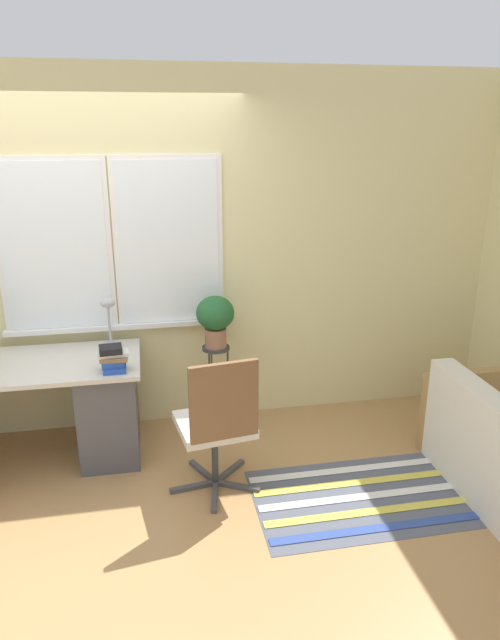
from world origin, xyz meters
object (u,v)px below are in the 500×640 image
object	(u,v)px
book_stack	(113,359)
potted_plant	(215,317)
office_chair_swivel	(218,423)
desk_lamp	(109,315)
plant_stand	(216,361)

from	to	relation	value
book_stack	potted_plant	bearing A→B (deg)	28.71
office_chair_swivel	potted_plant	distance (m)	0.93
desk_lamp	plant_stand	bearing A→B (deg)	-4.33
desk_lamp	office_chair_swivel	xyz separation A→B (m)	(0.67, -0.88, -0.47)
desk_lamp	book_stack	size ratio (longest dim) A/B	1.71
office_chair_swivel	plant_stand	distance (m)	0.83
desk_lamp	potted_plant	world-z (taller)	desk_lamp
book_stack	office_chair_swivel	distance (m)	0.82
desk_lamp	office_chair_swivel	distance (m)	1.20
book_stack	potted_plant	distance (m)	0.85
office_chair_swivel	plant_stand	xyz separation A→B (m)	(0.10, 0.82, 0.07)
desk_lamp	office_chair_swivel	bearing A→B (deg)	-52.72
plant_stand	potted_plant	world-z (taller)	potted_plant
desk_lamp	book_stack	distance (m)	0.49
book_stack	office_chair_swivel	bearing A→B (deg)	-33.35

